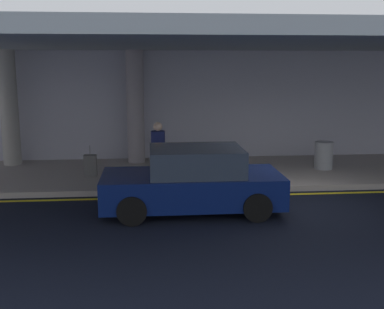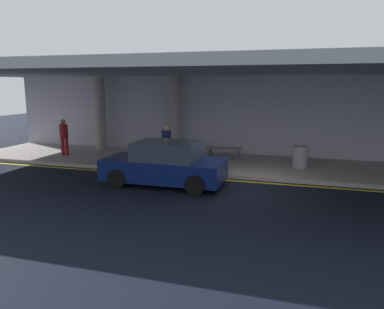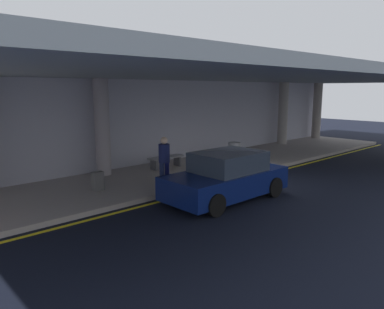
{
  "view_description": "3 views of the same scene",
  "coord_description": "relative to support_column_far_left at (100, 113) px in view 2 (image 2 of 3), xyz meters",
  "views": [
    {
      "loc": [
        -3.57,
        -11.12,
        3.4
      ],
      "look_at": [
        -2.36,
        2.28,
        0.81
      ],
      "focal_mm": 44.85,
      "sensor_mm": 36.0,
      "label": 1
    },
    {
      "loc": [
        1.85,
        -11.97,
        3.4
      ],
      "look_at": [
        -2.25,
        1.61,
        0.7
      ],
      "focal_mm": 34.58,
      "sensor_mm": 36.0,
      "label": 2
    },
    {
      "loc": [
        -10.86,
        -7.87,
        3.4
      ],
      "look_at": [
        -2.21,
        1.52,
        1.12
      ],
      "focal_mm": 34.32,
      "sensor_mm": 36.0,
      "label": 3
    }
  ],
  "objects": [
    {
      "name": "ceiling_overhang",
      "position": [
        8.0,
        -1.99,
        1.97
      ],
      "size": [
        28.0,
        13.2,
        0.3
      ],
      "primitive_type": "cube",
      "color": "#8B979D",
      "rests_on": "support_column_far_left"
    },
    {
      "name": "person_waiting_for_ride",
      "position": [
        4.66,
        -2.91,
        -0.86
      ],
      "size": [
        0.38,
        0.38,
        1.68
      ],
      "rotation": [
        0.0,
        0.0,
        0.58
      ],
      "color": "navy",
      "rests_on": "sidewalk"
    },
    {
      "name": "lane_stripe_yellow",
      "position": [
        8.0,
        -3.84,
        -1.97
      ],
      "size": [
        26.0,
        0.14,
        0.01
      ],
      "primitive_type": "cube",
      "color": "yellow",
      "rests_on": "ground"
    },
    {
      "name": "sidewalk",
      "position": [
        8.0,
        -1.49,
        -1.9
      ],
      "size": [
        26.0,
        4.2,
        0.15
      ],
      "primitive_type": "cube",
      "color": "#9C928C",
      "rests_on": "ground"
    },
    {
      "name": "trash_bin_steel",
      "position": [
        9.81,
        -1.57,
        -1.4
      ],
      "size": [
        0.56,
        0.56,
        0.85
      ],
      "primitive_type": "cylinder",
      "color": "gray",
      "rests_on": "sidewalk"
    },
    {
      "name": "support_column_far_left",
      "position": [
        0.0,
        0.0,
        0.0
      ],
      "size": [
        0.56,
        0.56,
        3.65
      ],
      "primitive_type": "cylinder",
      "color": "#98968F",
      "rests_on": "sidewalk"
    },
    {
      "name": "bench_metal",
      "position": [
        6.52,
        -0.67,
        -1.47
      ],
      "size": [
        1.6,
        0.5,
        0.48
      ],
      "color": "slate",
      "rests_on": "sidewalk"
    },
    {
      "name": "terminal_back_wall",
      "position": [
        8.0,
        0.76,
        -0.07
      ],
      "size": [
        26.0,
        0.3,
        3.8
      ],
      "primitive_type": "cube",
      "color": "#AEADBD",
      "rests_on": "ground"
    },
    {
      "name": "traveler_with_luggage",
      "position": [
        -0.7,
        -2.08,
        -0.86
      ],
      "size": [
        0.38,
        0.38,
        1.68
      ],
      "rotation": [
        0.0,
        0.0,
        3.65
      ],
      "color": "maroon",
      "rests_on": "sidewalk"
    },
    {
      "name": "suitcase_upright_primary",
      "position": [
        2.71,
        -1.89,
        -1.51
      ],
      "size": [
        0.36,
        0.22,
        0.9
      ],
      "rotation": [
        0.0,
        0.0,
        -0.36
      ],
      "color": "#5A5857",
      "rests_on": "sidewalk"
    },
    {
      "name": "support_column_left_mid",
      "position": [
        4.0,
        0.0,
        0.0
      ],
      "size": [
        0.56,
        0.56,
        3.65
      ],
      "primitive_type": "cylinder",
      "color": "gray",
      "rests_on": "sidewalk"
    },
    {
      "name": "car_navy",
      "position": [
        5.41,
        -5.05,
        -1.26
      ],
      "size": [
        4.1,
        1.92,
        1.5
      ],
      "rotation": [
        0.0,
        0.0,
        3.19
      ],
      "color": "#0B1A4F",
      "rests_on": "ground"
    },
    {
      "name": "ground_plane",
      "position": [
        8.0,
        -4.59,
        -1.97
      ],
      "size": [
        60.0,
        60.0,
        0.0
      ],
      "primitive_type": "plane",
      "color": "black"
    }
  ]
}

